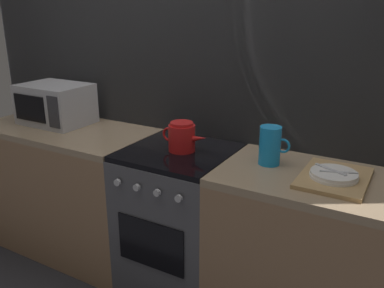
% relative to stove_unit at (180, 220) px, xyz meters
% --- Properties ---
extents(ground_plane, '(8.00, 8.00, 0.00)m').
position_rel_stove_unit_xyz_m(ground_plane, '(0.00, 0.00, -0.45)').
color(ground_plane, '#2D2D33').
extents(back_wall, '(3.60, 0.05, 2.40)m').
position_rel_stove_unit_xyz_m(back_wall, '(0.00, 0.32, 0.75)').
color(back_wall, gray).
rests_on(back_wall, ground_plane).
extents(counter_left, '(1.20, 0.60, 0.90)m').
position_rel_stove_unit_xyz_m(counter_left, '(-0.90, 0.00, 0.00)').
color(counter_left, '#997251').
rests_on(counter_left, ground_plane).
extents(stove_unit, '(0.60, 0.63, 0.90)m').
position_rel_stove_unit_xyz_m(stove_unit, '(0.00, 0.00, 0.00)').
color(stove_unit, '#4C4C51').
rests_on(stove_unit, ground_plane).
extents(counter_right, '(1.20, 0.60, 0.90)m').
position_rel_stove_unit_xyz_m(counter_right, '(0.90, 0.00, 0.00)').
color(counter_right, '#997251').
rests_on(counter_right, ground_plane).
extents(microwave, '(0.46, 0.35, 0.27)m').
position_rel_stove_unit_xyz_m(microwave, '(-1.03, 0.06, 0.59)').
color(microwave, '#B2B2B7').
rests_on(microwave, counter_left).
extents(kettle, '(0.28, 0.15, 0.17)m').
position_rel_stove_unit_xyz_m(kettle, '(0.02, -0.00, 0.53)').
color(kettle, red).
rests_on(kettle, stove_unit).
extents(pitcher, '(0.16, 0.11, 0.20)m').
position_rel_stove_unit_xyz_m(pitcher, '(0.52, 0.05, 0.55)').
color(pitcher, '#198CD8').
rests_on(pitcher, counter_right).
extents(dish_pile, '(0.30, 0.40, 0.06)m').
position_rel_stove_unit_xyz_m(dish_pile, '(0.85, -0.00, 0.47)').
color(dish_pile, tan).
rests_on(dish_pile, counter_right).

